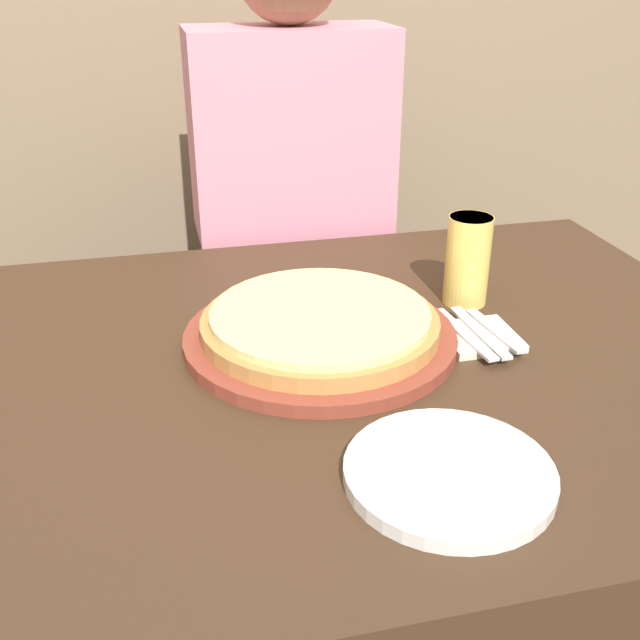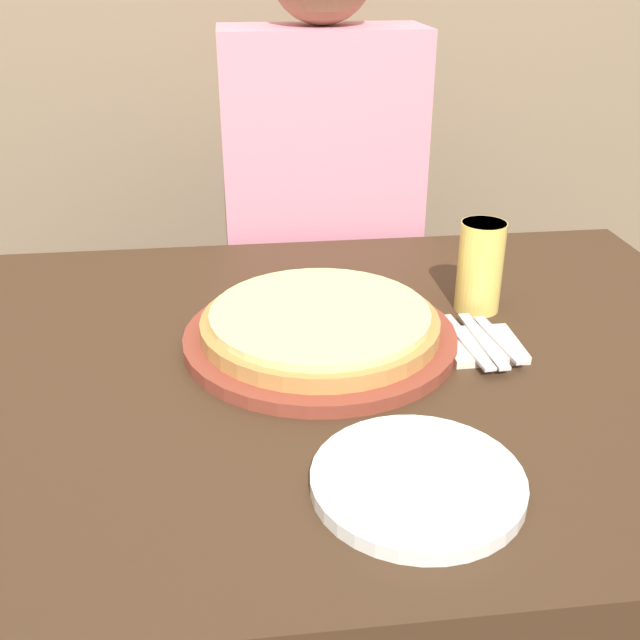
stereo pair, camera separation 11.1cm
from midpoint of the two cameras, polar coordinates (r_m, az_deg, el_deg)
name	(u,v)px [view 2 (the right image)]	position (r m, az deg, el deg)	size (l,w,h in m)	color
dining_table	(310,552)	(1.31, 1.75, -17.34)	(1.39, 0.97, 0.74)	#3D2819
pizza_on_board	(320,329)	(1.12, 2.84, -0.74)	(0.41, 0.41, 0.06)	brown
beer_glass	(480,263)	(1.25, 14.66, 4.16)	(0.07, 0.07, 0.15)	#E5C65B
dinner_plate	(417,482)	(0.86, 11.23, -12.11)	(0.24, 0.24, 0.02)	silver
napkin_stack	(482,345)	(1.16, 14.95, -1.89)	(0.11, 0.11, 0.01)	beige
fork	(466,340)	(1.14, 13.83, -1.60)	(0.04, 0.18, 0.00)	silver
dinner_knife	(482,339)	(1.15, 15.00, -1.52)	(0.03, 0.18, 0.00)	silver
spoon	(498,339)	(1.16, 16.15, -1.44)	(0.03, 0.15, 0.00)	silver
diner_person	(322,252)	(1.70, 2.01, 5.19)	(0.42, 0.21, 1.35)	#33333D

